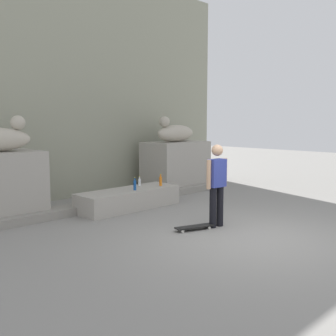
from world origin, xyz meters
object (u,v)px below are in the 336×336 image
object	(u,v)px
statue_reclining_right	(175,133)
skateboard	(194,227)
bottle_blue	(135,185)
bottle_clear	(139,182)
skater	(217,182)
bottle_orange	(161,181)

from	to	relation	value
statue_reclining_right	skateboard	world-z (taller)	statue_reclining_right
skateboard	bottle_blue	world-z (taller)	bottle_blue
bottle_clear	skateboard	bearing A→B (deg)	-107.98
skater	skateboard	world-z (taller)	skater
bottle_orange	statue_reclining_right	bearing A→B (deg)	34.52
skater	statue_reclining_right	bearing A→B (deg)	61.78
skater	bottle_blue	size ratio (longest dim) A/B	5.41
statue_reclining_right	bottle_clear	world-z (taller)	statue_reclining_right
bottle_orange	bottle_blue	world-z (taller)	bottle_blue
bottle_clear	bottle_blue	bearing A→B (deg)	-141.68
statue_reclining_right	bottle_clear	bearing A→B (deg)	16.11
skater	bottle_clear	xyz separation A→B (m)	(0.34, 2.75, -0.35)
skateboard	bottle_clear	world-z (taller)	bottle_clear
skater	bottle_orange	size ratio (longest dim) A/B	5.50
skater	bottle_orange	world-z (taller)	skater
bottle_orange	skater	bearing A→B (deg)	-107.30
skateboard	bottle_blue	size ratio (longest dim) A/B	2.66
statue_reclining_right	bottle_orange	xyz separation A→B (m)	(-1.84, -1.27, -1.16)
bottle_blue	bottle_clear	bearing A→B (deg)	38.32
skateboard	bottle_orange	distance (m)	2.63
skater	bottle_orange	xyz separation A→B (m)	(0.75, 2.40, -0.32)
bottle_orange	bottle_clear	size ratio (longest dim) A/B	1.19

